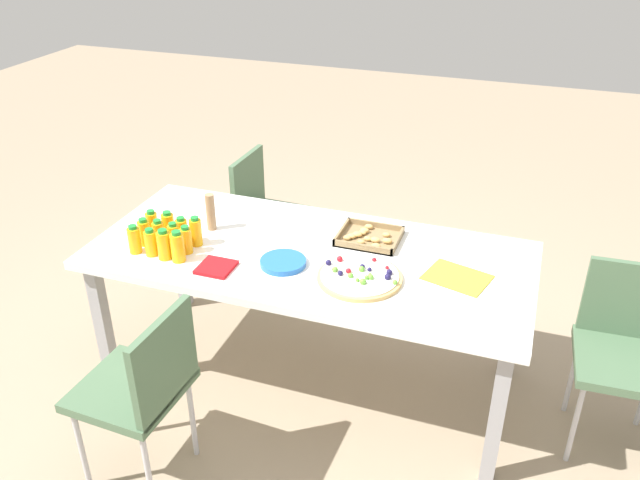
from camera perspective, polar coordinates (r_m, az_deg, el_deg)
ground_plane at (r=3.41m, az=-0.83°, el=-11.79°), size 12.00×12.00×0.00m
party_table at (r=3.02m, az=-0.91°, el=-2.11°), size 2.01×0.90×0.73m
chair_near_left at (r=2.70m, az=-15.16°, el=-12.01°), size 0.42×0.42×0.83m
chair_far_left at (r=3.91m, az=-4.68°, el=2.66°), size 0.41×0.41×0.83m
chair_end at (r=3.09m, az=25.07°, el=-8.19°), size 0.42×0.42×0.83m
juice_bottle_0 at (r=3.07m, az=-15.89°, el=0.02°), size 0.06×0.06×0.14m
juice_bottle_1 at (r=3.03m, az=-14.55°, el=-0.24°), size 0.06×0.06×0.13m
juice_bottle_2 at (r=2.99m, az=-13.45°, el=-0.42°), size 0.06×0.06×0.14m
juice_bottle_3 at (r=2.95m, az=-12.31°, el=-0.60°), size 0.06×0.06×0.15m
juice_bottle_4 at (r=3.13m, az=-15.08°, el=0.64°), size 0.06×0.06×0.13m
juice_bottle_5 at (r=3.09m, az=-13.90°, el=0.50°), size 0.05×0.05×0.14m
juice_bottle_6 at (r=3.05m, az=-12.64°, el=0.25°), size 0.05×0.05×0.14m
juice_bottle_7 at (r=3.01m, az=-11.60°, el=-0.02°), size 0.05×0.05×0.13m
juice_bottle_8 at (r=3.18m, az=-14.43°, el=1.29°), size 0.05×0.05×0.14m
juice_bottle_9 at (r=3.14m, az=-13.09°, el=1.15°), size 0.06×0.06×0.15m
juice_bottle_10 at (r=3.10m, az=-11.97°, el=0.77°), size 0.06×0.06×0.13m
juice_bottle_11 at (r=3.07m, az=-10.78°, el=0.71°), size 0.06×0.06×0.14m
fruit_pizza at (r=2.78m, az=3.49°, el=-3.21°), size 0.36×0.36×0.05m
snack_tray at (r=3.09m, az=4.27°, el=0.23°), size 0.29×0.25×0.03m
plate_stack at (r=2.89m, az=-3.24°, el=-1.96°), size 0.20×0.20×0.02m
napkin_stack at (r=2.89m, az=-9.05°, el=-2.36°), size 0.15×0.15×0.02m
cardboard_tube at (r=3.18m, az=-9.52°, el=2.43°), size 0.04×0.04×0.18m
paper_folder at (r=2.85m, az=11.86°, el=-3.22°), size 0.30×0.26×0.01m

